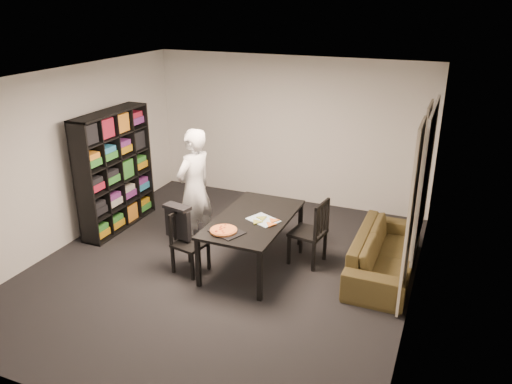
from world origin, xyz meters
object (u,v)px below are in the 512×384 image
at_px(baking_tray, 227,232).
at_px(pepperoni_pizza, 224,230).
at_px(person, 194,189).
at_px(sofa, 385,253).
at_px(chair_left, 185,237).
at_px(bookshelf, 115,171).
at_px(chair_right, 314,228).
at_px(dining_table, 253,222).

xyz_separation_m(baking_tray, pepperoni_pizza, (-0.04, -0.01, 0.02)).
distance_m(baking_tray, pepperoni_pizza, 0.05).
relative_size(person, sofa, 0.92).
relative_size(chair_left, sofa, 0.44).
bearing_deg(person, baking_tray, 63.01).
height_order(chair_left, baking_tray, chair_left).
height_order(bookshelf, person, bookshelf).
distance_m(bookshelf, person, 1.47).
bearing_deg(chair_left, chair_right, -51.05).
xyz_separation_m(chair_left, sofa, (2.52, 0.98, -0.21)).
bearing_deg(baking_tray, sofa, 28.97).
height_order(person, baking_tray, person).
xyz_separation_m(bookshelf, chair_left, (1.71, -0.81, -0.46)).
xyz_separation_m(chair_right, person, (-1.80, -0.09, 0.36)).
relative_size(dining_table, sofa, 0.87).
bearing_deg(dining_table, bookshelf, 172.82).
bearing_deg(chair_left, dining_table, -46.82).
relative_size(chair_right, person, 0.53).
bearing_deg(dining_table, chair_left, -147.92).
bearing_deg(person, chair_right, 107.00).
xyz_separation_m(dining_table, baking_tray, (-0.13, -0.55, 0.07)).
height_order(bookshelf, chair_right, bookshelf).
xyz_separation_m(dining_table, sofa, (1.73, 0.48, -0.36)).
bearing_deg(baking_tray, bookshelf, 159.99).
bearing_deg(chair_right, chair_left, -53.53).
height_order(chair_right, sofa, chair_right).
relative_size(baking_tray, pepperoni_pizza, 1.14).
height_order(baking_tray, sofa, baking_tray).
distance_m(dining_table, sofa, 1.83).
distance_m(pepperoni_pizza, sofa, 2.22).
bearing_deg(chair_right, dining_table, -58.24).
distance_m(dining_table, pepperoni_pizza, 0.59).
xyz_separation_m(bookshelf, chair_right, (3.27, 0.01, -0.41)).
height_order(bookshelf, baking_tray, bookshelf).
relative_size(pepperoni_pizza, sofa, 0.18).
height_order(bookshelf, chair_left, bookshelf).
distance_m(person, pepperoni_pizza, 1.18).
bearing_deg(baking_tray, person, 139.02).
bearing_deg(bookshelf, baking_tray, -20.01).
xyz_separation_m(bookshelf, person, (1.47, -0.08, -0.05)).
bearing_deg(pepperoni_pizza, dining_table, 72.49).
relative_size(dining_table, person, 0.95).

